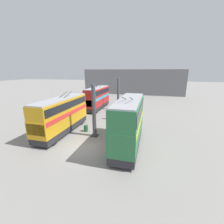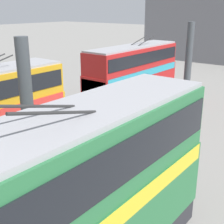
{
  "view_description": "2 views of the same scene",
  "coord_description": "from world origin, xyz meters",
  "px_view_note": "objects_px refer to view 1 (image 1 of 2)",
  "views": [
    {
      "loc": [
        -13.76,
        -6.92,
        8.4
      ],
      "look_at": [
        10.52,
        -0.53,
        1.47
      ],
      "focal_mm": 24.0,
      "sensor_mm": 36.0,
      "label": 1
    },
    {
      "loc": [
        -3.53,
        -9.72,
        7.88
      ],
      "look_at": [
        9.09,
        0.21,
        2.42
      ],
      "focal_mm": 50.0,
      "sensor_mm": 36.0,
      "label": 2
    }
  ],
  "objects_px": {
    "bus_left_far": "(129,121)",
    "person_aisle_midway": "(108,114)",
    "bus_right_mid": "(62,113)",
    "bus_right_far": "(97,97)",
    "oil_drum": "(86,128)",
    "person_by_left_row": "(113,130)"
  },
  "relations": [
    {
      "from": "bus_right_mid",
      "to": "bus_left_far",
      "type": "bearing_deg",
      "value": -101.48
    },
    {
      "from": "bus_left_far",
      "to": "person_aisle_midway",
      "type": "height_order",
      "value": "bus_left_far"
    },
    {
      "from": "person_by_left_row",
      "to": "oil_drum",
      "type": "height_order",
      "value": "person_by_left_row"
    },
    {
      "from": "bus_right_mid",
      "to": "person_by_left_row",
      "type": "bearing_deg",
      "value": -87.79
    },
    {
      "from": "bus_right_far",
      "to": "person_by_left_row",
      "type": "xyz_separation_m",
      "value": [
        -13.83,
        -7.21,
        -1.87
      ]
    },
    {
      "from": "bus_right_mid",
      "to": "bus_right_far",
      "type": "bearing_deg",
      "value": -0.0
    },
    {
      "from": "person_by_left_row",
      "to": "bus_left_far",
      "type": "bearing_deg",
      "value": -77.7
    },
    {
      "from": "bus_left_far",
      "to": "bus_right_far",
      "type": "bearing_deg",
      "value": 30.67
    },
    {
      "from": "bus_right_far",
      "to": "oil_drum",
      "type": "xyz_separation_m",
      "value": [
        -13.1,
        -2.98,
        -2.29
      ]
    },
    {
      "from": "bus_left_far",
      "to": "person_aisle_midway",
      "type": "xyz_separation_m",
      "value": [
        9.25,
        5.0,
        -2.27
      ]
    },
    {
      "from": "bus_right_mid",
      "to": "person_by_left_row",
      "type": "relative_size",
      "value": 6.13
    },
    {
      "from": "bus_left_far",
      "to": "person_by_left_row",
      "type": "height_order",
      "value": "bus_left_far"
    },
    {
      "from": "person_aisle_midway",
      "to": "oil_drum",
      "type": "bearing_deg",
      "value": 122.62
    },
    {
      "from": "bus_left_far",
      "to": "bus_right_mid",
      "type": "height_order",
      "value": "bus_left_far"
    },
    {
      "from": "oil_drum",
      "to": "bus_right_mid",
      "type": "bearing_deg",
      "value": 108.7
    },
    {
      "from": "bus_right_far",
      "to": "person_aisle_midway",
      "type": "relative_size",
      "value": 6.17
    },
    {
      "from": "bus_right_mid",
      "to": "person_aisle_midway",
      "type": "height_order",
      "value": "bus_right_mid"
    },
    {
      "from": "bus_right_mid",
      "to": "oil_drum",
      "type": "distance_m",
      "value": 3.92
    },
    {
      "from": "bus_left_far",
      "to": "person_by_left_row",
      "type": "distance_m",
      "value": 3.9
    },
    {
      "from": "bus_left_far",
      "to": "person_aisle_midway",
      "type": "bearing_deg",
      "value": 28.4
    },
    {
      "from": "person_aisle_midway",
      "to": "oil_drum",
      "type": "height_order",
      "value": "person_aisle_midway"
    },
    {
      "from": "bus_right_mid",
      "to": "person_aisle_midway",
      "type": "distance_m",
      "value": 8.81
    }
  ]
}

